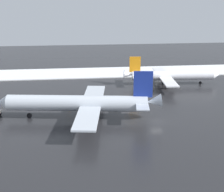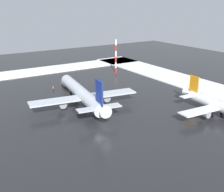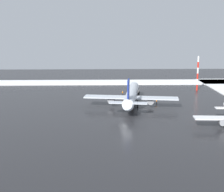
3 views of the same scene
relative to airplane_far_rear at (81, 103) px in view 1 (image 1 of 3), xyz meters
The scene contains 6 objects.
ground_plane 17.97m from the airplane_far_rear, 167.84° to the left, with size 240.00×240.00×0.00m, color #232326.
snow_bank_far 49.52m from the airplane_far_rear, 110.35° to the right, with size 152.00×16.00×0.31m, color white.
airplane_far_rear is the anchor object (origin of this frame).
airplane_distant_tail 39.78m from the airplane_far_rear, 136.46° to the right, with size 30.66×25.44×9.10m.
ground_crew_near_tug 10.15m from the airplane_far_rear, 72.07° to the right, with size 0.36×0.36×1.71m.
ground_crew_by_nose_gear 3.04m from the airplane_far_rear, 152.72° to the right, with size 0.36×0.36×1.71m.
Camera 1 is at (18.57, 71.53, 28.30)m, focal length 55.00 mm.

